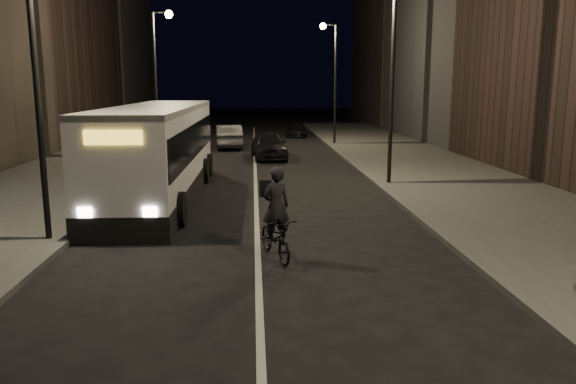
{
  "coord_description": "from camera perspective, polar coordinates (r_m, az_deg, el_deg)",
  "views": [
    {
      "loc": [
        -0.08,
        -10.95,
        4.24
      ],
      "look_at": [
        0.8,
        3.19,
        1.5
      ],
      "focal_mm": 35.0,
      "sensor_mm": 36.0,
      "label": 1
    }
  ],
  "objects": [
    {
      "name": "streetlight_right_far",
      "position": [
        39.34,
        4.46,
        12.54
      ],
      "size": [
        1.2,
        0.44,
        8.12
      ],
      "color": "black",
      "rests_on": "sidewalk_right"
    },
    {
      "name": "streetlight_left_near",
      "position": [
        15.89,
        -23.6,
        14.11
      ],
      "size": [
        1.2,
        0.44,
        8.12
      ],
      "color": "black",
      "rests_on": "sidewalk_left"
    },
    {
      "name": "sidewalk_left",
      "position": [
        26.66,
        -21.92,
        1.16
      ],
      "size": [
        7.0,
        70.0,
        0.16
      ],
      "primitive_type": "cube",
      "color": "#393936",
      "rests_on": "ground"
    },
    {
      "name": "cyclist_on_bicycle",
      "position": [
        13.7,
        -1.27,
        -3.72
      ],
      "size": [
        1.25,
        2.13,
        2.32
      ],
      "rotation": [
        0.0,
        0.0,
        0.29
      ],
      "color": "black",
      "rests_on": "ground"
    },
    {
      "name": "car_far",
      "position": [
        46.25,
        0.91,
        6.37
      ],
      "size": [
        1.79,
        3.95,
        1.12
      ],
      "primitive_type": "imported",
      "rotation": [
        0.0,
        0.0,
        -0.06
      ],
      "color": "black",
      "rests_on": "ground"
    },
    {
      "name": "car_mid",
      "position": [
        37.93,
        -6.03,
        5.64
      ],
      "size": [
        2.03,
        4.84,
        1.56
      ],
      "primitive_type": "imported",
      "rotation": [
        0.0,
        0.0,
        3.22
      ],
      "color": "#353537",
      "rests_on": "ground"
    },
    {
      "name": "car_near",
      "position": [
        32.35,
        -1.98,
        4.79
      ],
      "size": [
        2.17,
        4.71,
        1.56
      ],
      "primitive_type": "imported",
      "rotation": [
        0.0,
        0.0,
        0.07
      ],
      "color": "black",
      "rests_on": "ground"
    },
    {
      "name": "streetlight_right_mid",
      "position": [
        23.61,
        9.98,
        13.5
      ],
      "size": [
        1.2,
        0.44,
        8.12
      ],
      "color": "black",
      "rests_on": "sidewalk_right"
    },
    {
      "name": "city_bus",
      "position": [
        21.53,
        -12.98,
        4.36
      ],
      "size": [
        3.17,
        12.87,
        3.45
      ],
      "rotation": [
        0.0,
        0.0,
        -0.01
      ],
      "color": "white",
      "rests_on": "ground"
    },
    {
      "name": "ground",
      "position": [
        11.74,
        -2.97,
        -10.24
      ],
      "size": [
        180.0,
        180.0,
        0.0
      ],
      "primitive_type": "plane",
      "color": "black",
      "rests_on": "ground"
    },
    {
      "name": "streetlight_left_far",
      "position": [
        33.38,
        -12.92,
        12.59
      ],
      "size": [
        1.2,
        0.44,
        8.12
      ],
      "color": "black",
      "rests_on": "sidewalk_left"
    },
    {
      "name": "sidewalk_right",
      "position": [
        26.71,
        15.23,
        1.59
      ],
      "size": [
        7.0,
        70.0,
        0.16
      ],
      "primitive_type": "cube",
      "color": "#393936",
      "rests_on": "ground"
    }
  ]
}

